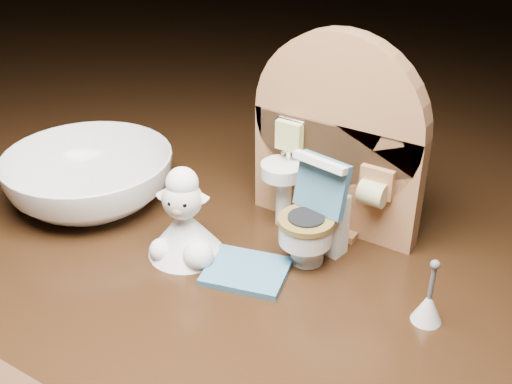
% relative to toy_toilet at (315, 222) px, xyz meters
% --- Properties ---
extents(backdrop_panel, '(0.13, 0.05, 0.15)m').
position_rel_toy_toilet_xyz_m(backdrop_panel, '(-0.01, 0.04, 0.04)').
color(backdrop_panel, '#A26C44').
rests_on(backdrop_panel, ground).
extents(toy_toilet, '(0.04, 0.05, 0.08)m').
position_rel_toy_toilet_xyz_m(toy_toilet, '(0.00, 0.00, 0.00)').
color(toy_toilet, white).
rests_on(toy_toilet, ground).
extents(bath_mat, '(0.06, 0.06, 0.00)m').
position_rel_toy_toilet_xyz_m(bath_mat, '(-0.03, -0.04, -0.03)').
color(bath_mat, teal).
rests_on(bath_mat, ground).
extents(toilet_brush, '(0.02, 0.02, 0.05)m').
position_rel_toy_toilet_xyz_m(toilet_brush, '(0.09, -0.02, -0.02)').
color(toilet_brush, white).
rests_on(toilet_brush, ground).
extents(plush_lamb, '(0.06, 0.05, 0.07)m').
position_rel_toy_toilet_xyz_m(plush_lamb, '(-0.08, -0.05, -0.00)').
color(plush_lamb, white).
rests_on(plush_lamb, ground).
extents(ceramic_bowl, '(0.16, 0.16, 0.04)m').
position_rel_toy_toilet_xyz_m(ceramic_bowl, '(-0.19, -0.03, -0.01)').
color(ceramic_bowl, white).
rests_on(ceramic_bowl, ground).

